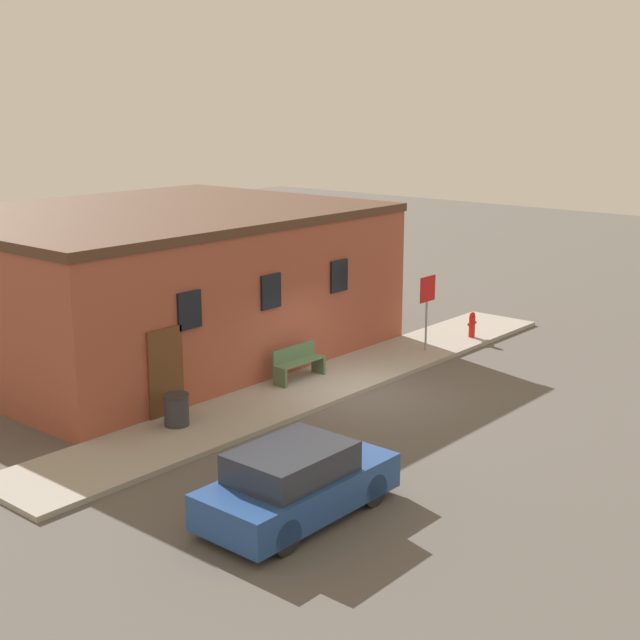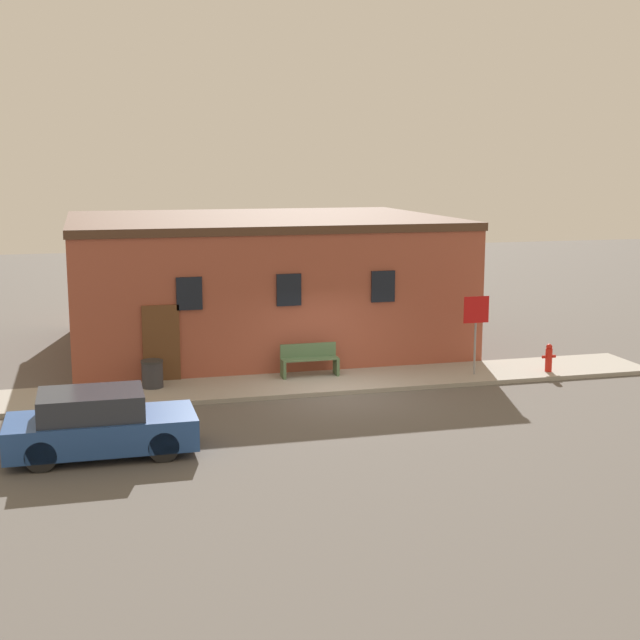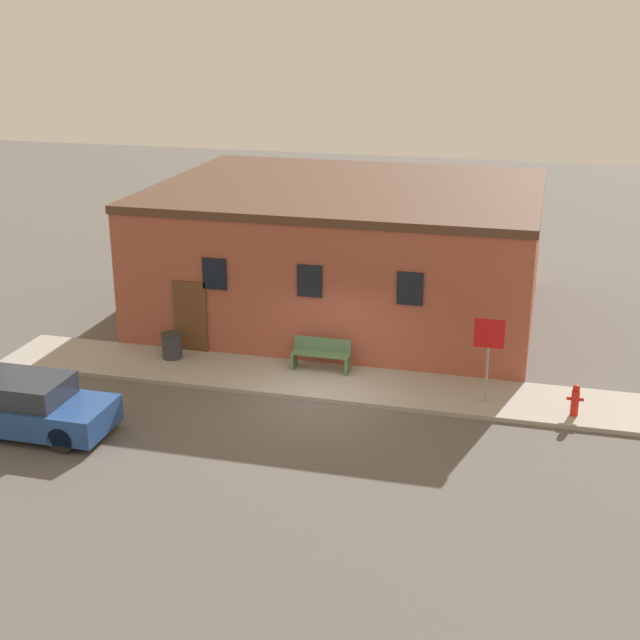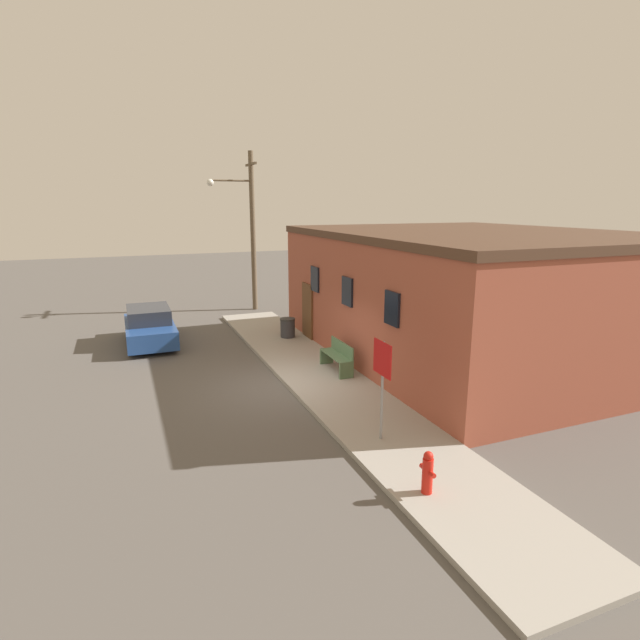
# 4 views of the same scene
# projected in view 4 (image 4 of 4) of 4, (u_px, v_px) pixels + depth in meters

# --- Properties ---
(ground_plane) EXTENTS (80.00, 80.00, 0.00)m
(ground_plane) POSITION_uv_depth(u_px,v_px,m) (285.00, 386.00, 14.42)
(ground_plane) COLOR #56514C
(sidewalk) EXTENTS (18.70, 2.37, 0.12)m
(sidewalk) POSITION_uv_depth(u_px,v_px,m) (323.00, 379.00, 14.84)
(sidewalk) COLOR #9E998E
(sidewalk) RESTS_ON ground
(brick_building) EXTENTS (11.94, 9.46, 4.25)m
(brick_building) POSITION_uv_depth(u_px,v_px,m) (470.00, 293.00, 17.25)
(brick_building) COLOR #9E4C38
(brick_building) RESTS_ON ground
(fire_hydrant) EXTENTS (0.41, 0.19, 0.80)m
(fire_hydrant) POSITION_uv_depth(u_px,v_px,m) (428.00, 472.00, 8.82)
(fire_hydrant) COLOR red
(fire_hydrant) RESTS_ON sidewalk
(stop_sign) EXTENTS (0.74, 0.06, 2.21)m
(stop_sign) POSITION_uv_depth(u_px,v_px,m) (382.00, 371.00, 10.60)
(stop_sign) COLOR gray
(stop_sign) RESTS_ON sidewalk
(bench) EXTENTS (1.60, 0.44, 0.90)m
(bench) POSITION_uv_depth(u_px,v_px,m) (338.00, 356.00, 15.31)
(bench) COLOR #4C6B47
(bench) RESTS_ON sidewalk
(trash_bin) EXTENTS (0.59, 0.59, 0.73)m
(trash_bin) POSITION_uv_depth(u_px,v_px,m) (288.00, 328.00, 19.16)
(trash_bin) COLOR #333338
(trash_bin) RESTS_ON sidewalk
(utility_pole) EXTENTS (1.80, 2.21, 7.52)m
(utility_pole) POSITION_uv_depth(u_px,v_px,m) (250.00, 226.00, 23.84)
(utility_pole) COLOR brown
(utility_pole) RESTS_ON ground
(parked_car) EXTENTS (3.84, 1.70, 1.36)m
(parked_car) POSITION_uv_depth(u_px,v_px,m) (150.00, 327.00, 18.63)
(parked_car) COLOR black
(parked_car) RESTS_ON ground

